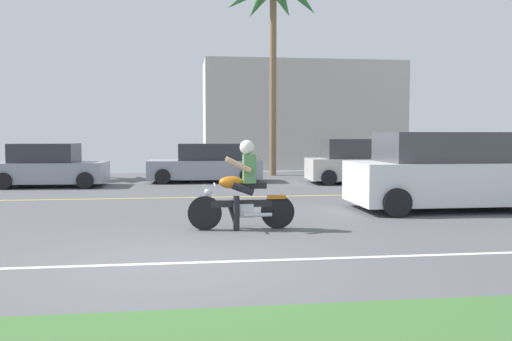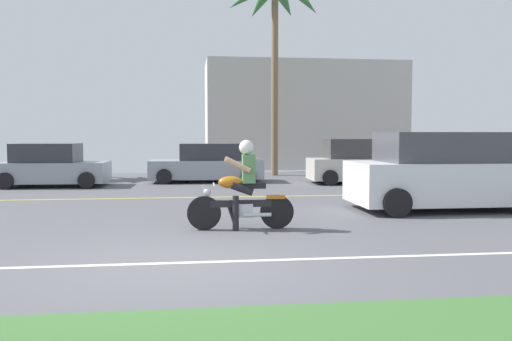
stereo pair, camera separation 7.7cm
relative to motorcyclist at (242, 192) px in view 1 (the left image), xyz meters
The scene contains 9 objects.
ground 1.47m from the motorcyclist, 157.45° to the left, with size 56.00×30.00×0.04m, color #545459.
lane_line_near 2.91m from the motorcyclist, 114.68° to the right, with size 50.40×0.12×0.01m, color silver.
lane_line_far 5.43m from the motorcyclist, 102.61° to the left, with size 50.40×0.12×0.01m, color yellow.
motorcyclist is the anchor object (origin of this frame).
suv_nearby 5.51m from the motorcyclist, 21.52° to the left, with size 4.64×2.26×1.85m.
parked_car_1 10.82m from the motorcyclist, 121.95° to the left, with size 3.69×2.10×1.50m.
parked_car_2 10.38m from the motorcyclist, 91.39° to the left, with size 4.32×2.06×1.47m.
parked_car_3 10.50m from the motorcyclist, 59.31° to the left, with size 4.06×1.90×1.64m.
building_far 19.33m from the motorcyclist, 74.20° to the left, with size 10.58×4.00×5.67m, color #BCB7AD.
Camera 1 is at (0.12, -7.40, 1.78)m, focal length 37.17 mm.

